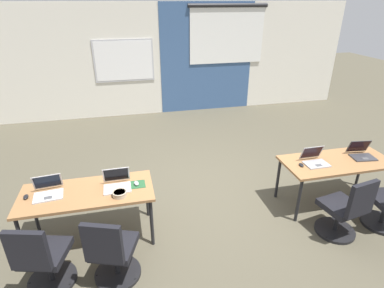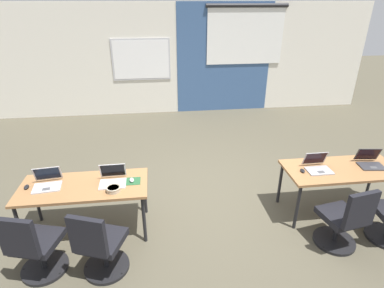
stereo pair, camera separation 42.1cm
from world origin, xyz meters
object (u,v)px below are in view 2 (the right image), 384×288
desk_near_right (342,172)px  laptop_near_right_inner (318,166)px  chair_near_left_end (35,249)px  mouse_near_right_inner (303,171)px  laptop_near_left_end (47,182)px  chair_near_left_inner (100,248)px  desk_near_left (84,189)px  chair_near_right_inner (344,222)px  laptop_near_left_inner (113,179)px  laptop_near_right_end (370,162)px  mouse_near_left_inner (132,180)px  snack_bowl (113,189)px  mouse_near_left_end (26,187)px

desk_near_right → laptop_near_right_inner: (-0.37, 0.01, 0.11)m
chair_near_left_end → mouse_near_right_inner: 3.42m
laptop_near_left_end → chair_near_left_inner: (0.71, -0.81, -0.39)m
desk_near_left → laptop_near_right_inner: laptop_near_right_inner is taller
chair_near_left_inner → desk_near_right: bearing=-146.8°
desk_near_left → chair_near_left_inner: size_ratio=1.74×
desk_near_left → desk_near_right: 3.50m
chair_near_left_end → chair_near_right_inner: 3.61m
laptop_near_left_inner → laptop_near_right_end: (3.56, 0.02, -0.00)m
chair_near_left_end → laptop_near_left_inner: 1.14m
chair_near_left_inner → chair_near_right_inner: 2.90m
mouse_near_left_inner → laptop_near_right_end: 3.33m
desk_near_left → laptop_near_right_inner: bearing=0.3°
mouse_near_left_inner → snack_bowl: (-0.21, -0.20, 0.01)m
desk_near_left → laptop_near_left_end: 0.46m
desk_near_right → chair_near_left_end: (-3.94, -0.69, -0.28)m
mouse_near_left_end → chair_near_left_end: 0.84m
laptop_near_left_inner → chair_near_right_inner: bearing=-15.0°
desk_near_right → mouse_near_right_inner: bearing=-177.7°
mouse_near_left_end → mouse_near_left_inner: bearing=-0.2°
laptop_near_right_inner → mouse_near_left_inner: bearing=179.4°
desk_near_right → chair_near_right_inner: chair_near_right_inner is taller
desk_near_right → chair_near_left_inner: size_ratio=1.74×
laptop_near_left_inner → mouse_near_left_end: bearing=179.3°
chair_near_left_inner → desk_near_left: bearing=-50.6°
mouse_near_left_inner → snack_bowl: 0.29m
laptop_near_left_end → chair_near_right_inner: size_ratio=0.39×
laptop_near_left_end → laptop_near_left_inner: 0.81m
mouse_near_left_end → chair_near_right_inner: (3.86, -0.72, -0.36)m
desk_near_right → chair_near_left_inner: 3.33m
desk_near_right → mouse_near_left_inner: mouse_near_left_inner is taller
desk_near_left → chair_near_left_inner: (0.27, -0.76, -0.28)m
chair_near_left_end → laptop_near_right_inner: 3.66m
chair_near_left_end → mouse_near_right_inner: bearing=-153.6°
laptop_near_left_end → desk_near_right: bearing=-6.9°
laptop_near_left_inner → laptop_near_left_end: bearing=177.7°
chair_near_left_end → mouse_near_left_end: bearing=-55.2°
mouse_near_left_end → mouse_near_left_inner: 1.29m
laptop_near_left_end → laptop_near_right_inner: size_ratio=1.09×
desk_near_left → laptop_near_right_end: bearing=0.6°
laptop_near_left_inner → chair_near_left_inner: size_ratio=0.36×
mouse_near_left_end → laptop_near_left_inner: bearing=0.0°
desk_near_right → laptop_near_right_end: bearing=5.2°
laptop_near_left_end → chair_near_left_inner: size_ratio=0.39×
mouse_near_left_end → chair_near_left_end: bearing=-70.3°
desk_near_left → laptop_near_left_inner: 0.38m
laptop_near_right_inner → snack_bowl: 2.75m
laptop_near_left_end → laptop_near_right_end: laptop_near_left_end is taller
mouse_near_left_end → snack_bowl: (1.08, -0.20, 0.02)m
laptop_near_right_inner → mouse_near_left_end: bearing=179.4°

